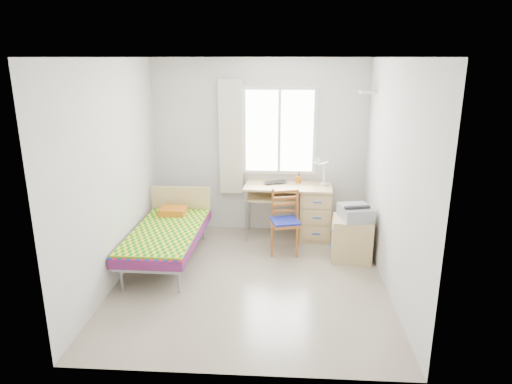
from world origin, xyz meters
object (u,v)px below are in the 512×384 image
(cabinet, at_px, (352,239))
(printer, at_px, (356,212))
(bed, at_px, (168,233))
(desk, at_px, (311,209))
(chair, at_px, (285,217))

(cabinet, relative_size, printer, 1.13)
(bed, bearing_deg, cabinet, 5.74)
(printer, bearing_deg, desk, 112.78)
(bed, height_order, desk, desk)
(chair, bearing_deg, desk, 40.00)
(desk, height_order, printer, desk)
(bed, height_order, cabinet, bed)
(desk, bearing_deg, cabinet, -52.62)
(bed, height_order, chair, chair)
(bed, distance_m, printer, 2.48)
(desk, bearing_deg, printer, -51.87)
(desk, xyz_separation_m, chair, (-0.37, -0.54, 0.06))
(bed, relative_size, desk, 1.41)
(chair, bearing_deg, bed, 179.18)
(bed, xyz_separation_m, desk, (1.92, 0.95, 0.05))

